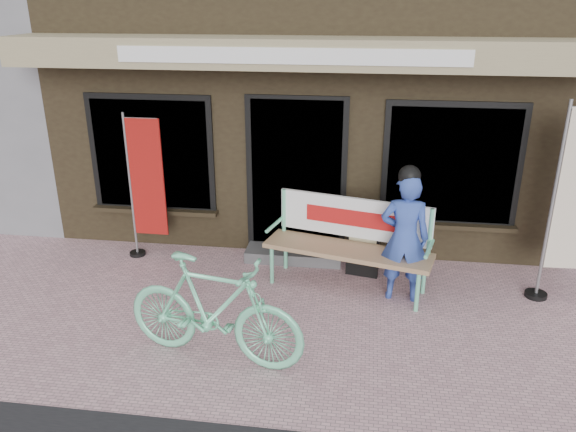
# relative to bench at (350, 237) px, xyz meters

# --- Properties ---
(ground) EXTENTS (70.00, 70.00, 0.00)m
(ground) POSITION_rel_bench_xyz_m (-0.77, -1.14, -0.64)
(ground) COLOR #C898A0
(ground) RESTS_ON ground
(storefront) EXTENTS (7.00, 6.77, 6.00)m
(storefront) POSITION_rel_bench_xyz_m (-0.77, 3.82, 2.35)
(storefront) COLOR black
(storefront) RESTS_ON ground
(bench) EXTENTS (2.09, 0.99, 1.10)m
(bench) POSITION_rel_bench_xyz_m (0.00, 0.00, 0.00)
(bench) COLOR #74E3AE
(bench) RESTS_ON ground
(person) EXTENTS (0.58, 0.39, 1.65)m
(person) POSITION_rel_bench_xyz_m (0.62, -0.25, 0.16)
(person) COLOR #314CA9
(person) RESTS_ON ground
(bicycle) EXTENTS (1.91, 0.86, 1.11)m
(bicycle) POSITION_rel_bench_xyz_m (-1.25, -1.74, -0.09)
(bicycle) COLOR #74E3AE
(bicycle) RESTS_ON ground
(nobori_red) EXTENTS (0.58, 0.22, 2.00)m
(nobori_red) POSITION_rel_bench_xyz_m (-2.75, 0.45, 0.39)
(nobori_red) COLOR gray
(nobori_red) RESTS_ON ground
(nobori_cream) EXTENTS (0.69, 0.27, 2.36)m
(nobori_cream) POSITION_rel_bench_xyz_m (2.48, 0.00, 0.57)
(nobori_cream) COLOR gray
(nobori_cream) RESTS_ON ground
(menu_stand) EXTENTS (0.42, 0.17, 0.82)m
(menu_stand) POSITION_rel_bench_xyz_m (0.16, 0.25, -0.22)
(menu_stand) COLOR black
(menu_stand) RESTS_ON ground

